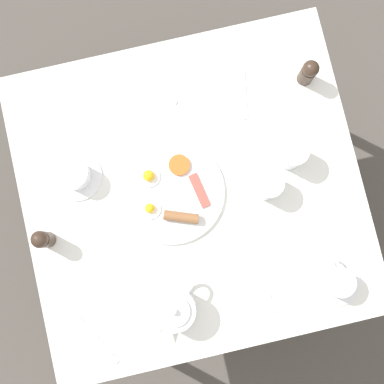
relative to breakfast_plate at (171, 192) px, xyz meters
The scene contains 14 objects.
ground_plane 0.73m from the breakfast_plate, 103.50° to the right, with size 8.00×8.00×0.00m, color #4C4742.
table 0.10m from the breakfast_plate, 103.50° to the right, with size 0.89×0.94×0.71m.
breakfast_plate is the anchor object (origin of this frame).
teapot_near 0.32m from the breakfast_plate, 169.31° to the left, with size 0.14×0.15×0.11m.
teacup_with_saucer_left 0.27m from the breakfast_plate, 67.24° to the left, with size 0.14×0.14×0.07m.
teacup_with_saucer_right 0.51m from the breakfast_plate, 131.55° to the right, with size 0.14×0.14×0.07m.
water_glass_tall 0.35m from the breakfast_plate, 86.04° to the right, with size 0.08×0.08×0.09m.
water_glass_short 0.27m from the breakfast_plate, 99.59° to the right, with size 0.08×0.08×0.08m.
pepper_grinder 0.50m from the breakfast_plate, 62.16° to the right, with size 0.05×0.05×0.11m.
salt_grinder 0.37m from the breakfast_plate, 98.07° to the left, with size 0.05×0.05×0.11m.
fork_by_plate 0.31m from the breakfast_plate, ahead, with size 0.13×0.14×0.00m.
knife_by_plate 0.35m from the breakfast_plate, 146.22° to the right, with size 0.19×0.02×0.00m.
spoon_for_tea 0.35m from the breakfast_plate, 48.38° to the right, with size 0.16×0.04×0.00m.
fork_spare 0.45m from the breakfast_plate, 140.53° to the left, with size 0.15×0.09×0.00m.
Camera 1 is at (-0.14, 0.03, 2.19)m, focal length 50.00 mm.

